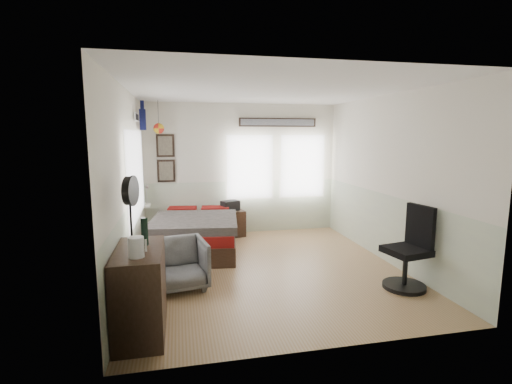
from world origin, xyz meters
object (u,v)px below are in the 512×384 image
(bed, at_px, (196,233))
(armchair, at_px, (179,264))
(dresser, at_px, (140,291))
(nightstand, at_px, (230,223))
(task_chair, at_px, (410,255))

(bed, height_order, armchair, armchair)
(dresser, bearing_deg, armchair, 69.80)
(nightstand, distance_m, task_chair, 3.69)
(armchair, bearing_deg, dresser, -120.16)
(nightstand, bearing_deg, bed, -143.14)
(armchair, xyz_separation_m, task_chair, (3.05, -0.63, 0.13))
(task_chair, bearing_deg, dresser, 176.98)
(bed, bearing_deg, task_chair, -32.09)
(armchair, bearing_deg, nightstand, 57.06)
(bed, bearing_deg, dresser, -96.91)
(bed, bearing_deg, armchair, -92.98)
(dresser, relative_size, task_chair, 0.88)
(dresser, relative_size, armchair, 1.36)
(nightstand, bearing_deg, armchair, -124.19)
(dresser, height_order, nightstand, dresser)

